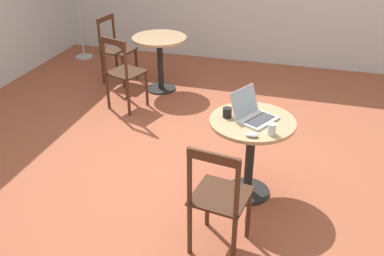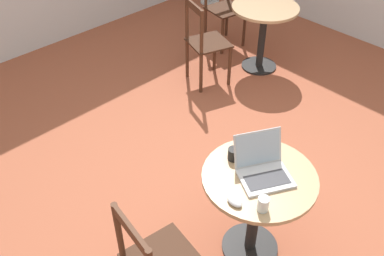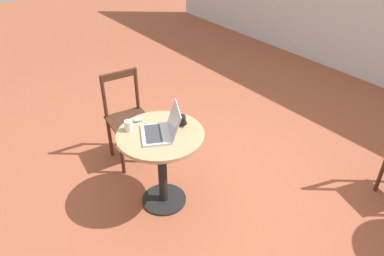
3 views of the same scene
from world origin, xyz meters
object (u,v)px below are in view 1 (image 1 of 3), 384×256
object	(u,v)px
cafe_table_mid	(160,50)
chair_mid_left	(124,74)
laptop	(253,114)
drinking_glass	(272,129)
chair_near_left	(219,199)
cafe_table_near	(251,139)
mouse	(252,135)
mug	(227,112)
chair_mid_back	(116,50)

from	to	relation	value
cafe_table_mid	chair_mid_left	xyz separation A→B (m)	(-0.68, 0.22, -0.09)
chair_mid_left	cafe_table_mid	bearing A→B (deg)	-18.25
laptop	drinking_glass	size ratio (longest dim) A/B	4.55
cafe_table_mid	chair_near_left	xyz separation A→B (m)	(-2.72, -1.43, -0.09)
chair_near_left	cafe_table_near	bearing A→B (deg)	-7.93
mouse	laptop	bearing A→B (deg)	7.35
mug	chair_near_left	bearing A→B (deg)	-171.69
cafe_table_near	chair_near_left	size ratio (longest dim) A/B	0.80
mouse	drinking_glass	world-z (taller)	drinking_glass
cafe_table_near	chair_near_left	distance (m)	0.76
chair_near_left	chair_mid_left	world-z (taller)	same
chair_near_left	laptop	distance (m)	0.84
drinking_glass	chair_mid_left	bearing A→B (deg)	52.36
mug	drinking_glass	bearing A→B (deg)	-116.19
chair_near_left	chair_mid_back	size ratio (longest dim) A/B	1.00
cafe_table_near	chair_mid_back	distance (m)	3.04
chair_mid_back	chair_mid_left	bearing A→B (deg)	-149.14
cafe_table_mid	chair_mid_left	world-z (taller)	chair_mid_left
mouse	cafe_table_near	bearing A→B (deg)	7.91
cafe_table_near	cafe_table_mid	bearing A→B (deg)	37.84
cafe_table_mid	chair_mid_left	bearing A→B (deg)	161.75
cafe_table_near	mug	xyz separation A→B (m)	(-0.00, 0.21, 0.22)
cafe_table_near	cafe_table_mid	size ratio (longest dim) A/B	1.00
drinking_glass	laptop	bearing A→B (deg)	39.20
chair_near_left	laptop	size ratio (longest dim) A/B	2.24
cafe_table_mid	drinking_glass	size ratio (longest dim) A/B	8.12
cafe_table_mid	mouse	bearing A→B (deg)	-145.06
chair_mid_back	mug	xyz separation A→B (m)	(-2.08, -2.01, 0.32)
chair_near_left	chair_mid_left	distance (m)	2.63
cafe_table_near	chair_near_left	world-z (taller)	chair_near_left
cafe_table_mid	chair_mid_back	xyz separation A→B (m)	(0.11, 0.69, -0.09)
cafe_table_near	laptop	size ratio (longest dim) A/B	1.78
cafe_table_near	chair_near_left	bearing A→B (deg)	172.07
cafe_table_near	cafe_table_mid	world-z (taller)	same
cafe_table_mid	chair_mid_back	bearing A→B (deg)	81.09
chair_mid_left	laptop	xyz separation A→B (m)	(-1.27, -1.75, 0.32)
chair_mid_back	mug	size ratio (longest dim) A/B	8.30
chair_near_left	drinking_glass	size ratio (longest dim) A/B	10.18
cafe_table_mid	laptop	bearing A→B (deg)	-141.85
cafe_table_mid	laptop	distance (m)	2.49
chair_mid_left	laptop	size ratio (longest dim) A/B	2.24
cafe_table_near	cafe_table_mid	distance (m)	2.49
cafe_table_near	drinking_glass	world-z (taller)	drinking_glass
chair_near_left	chair_mid_left	size ratio (longest dim) A/B	1.00
mug	drinking_glass	world-z (taller)	drinking_glass
cafe_table_near	mouse	xyz separation A→B (m)	(-0.28, -0.04, 0.20)
cafe_table_mid	chair_mid_left	size ratio (longest dim) A/B	0.80
drinking_glass	cafe_table_mid	bearing A→B (deg)	38.26
cafe_table_mid	mug	bearing A→B (deg)	-146.26
cafe_table_near	chair_mid_back	bearing A→B (deg)	46.91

